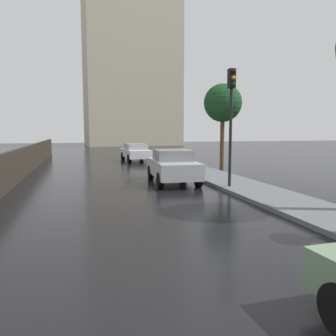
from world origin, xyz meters
name	(u,v)px	position (x,y,z in m)	size (l,w,h in m)	color
ground	(184,298)	(0.00, 0.00, 0.00)	(120.00, 120.00, 0.00)	black
car_white_near_kerb	(136,152)	(2.62, 21.07, 0.73)	(1.93, 4.10, 1.35)	silver
car_silver_far_ahead	(173,166)	(2.62, 10.29, 0.78)	(2.05, 4.25, 1.51)	#B2B5BA
traffic_light	(231,106)	(4.40, 8.01, 3.34)	(0.26, 0.39, 4.65)	black
street_tree_mid	(223,104)	(6.83, 14.43, 3.96)	(2.26, 2.26, 5.14)	#4C3823
distant_tower	(131,32)	(6.43, 48.22, 17.11)	(14.72, 8.80, 34.23)	#B2A88E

